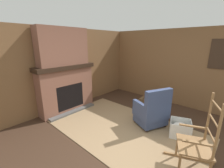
# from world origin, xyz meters

# --- Properties ---
(ground_plane) EXTENTS (14.00, 14.00, 0.00)m
(ground_plane) POSITION_xyz_m (0.00, 0.00, 0.00)
(ground_plane) COLOR #3D281C
(wood_panel_wall_left) EXTENTS (0.06, 5.85, 2.37)m
(wood_panel_wall_left) POSITION_xyz_m (-2.66, 0.00, 1.19)
(wood_panel_wall_left) COLOR brown
(wood_panel_wall_left) RESTS_ON ground
(wood_panel_wall_back) EXTENTS (5.85, 0.09, 2.37)m
(wood_panel_wall_back) POSITION_xyz_m (0.02, 2.65, 1.20)
(wood_panel_wall_back) COLOR brown
(wood_panel_wall_back) RESTS_ON ground
(fireplace_hearth) EXTENTS (0.60, 1.69, 1.36)m
(fireplace_hearth) POSITION_xyz_m (-2.42, 0.00, 0.67)
(fireplace_hearth) COLOR brown
(fireplace_hearth) RESTS_ON ground
(chimney_breast) EXTENTS (0.35, 1.40, 1.00)m
(chimney_breast) POSITION_xyz_m (-2.43, 0.00, 1.86)
(chimney_breast) COLOR brown
(chimney_breast) RESTS_ON fireplace_hearth
(area_rug) EXTENTS (3.52, 2.09, 0.01)m
(area_rug) POSITION_xyz_m (-0.56, 0.30, 0.01)
(area_rug) COLOR #997A56
(area_rug) RESTS_ON ground
(armchair) EXTENTS (0.81, 0.86, 0.97)m
(armchair) POSITION_xyz_m (-0.15, 0.87, 0.36)
(armchair) COLOR #3D4C75
(armchair) RESTS_ON ground
(rocking_chair) EXTENTS (0.93, 0.76, 1.25)m
(rocking_chair) POSITION_xyz_m (0.98, 0.12, 0.42)
(rocking_chair) COLOR olive
(rocking_chair) RESTS_ON ground
(firewood_stack) EXTENTS (0.43, 0.39, 0.24)m
(firewood_stack) POSITION_xyz_m (-0.95, 1.87, 0.11)
(firewood_stack) COLOR brown
(firewood_stack) RESTS_ON ground
(laundry_basket) EXTENTS (0.53, 0.52, 0.35)m
(laundry_basket) POSITION_xyz_m (0.51, 0.91, 0.18)
(laundry_basket) COLOR white
(laundry_basket) RESTS_ON ground
(oil_lamp_vase) EXTENTS (0.10, 0.10, 0.27)m
(oil_lamp_vase) POSITION_xyz_m (-2.47, -0.63, 1.45)
(oil_lamp_vase) COLOR silver
(oil_lamp_vase) RESTS_ON fireplace_hearth
(storage_case) EXTENTS (0.16, 0.26, 0.14)m
(storage_case) POSITION_xyz_m (-2.47, 0.21, 1.43)
(storage_case) COLOR brown
(storage_case) RESTS_ON fireplace_hearth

